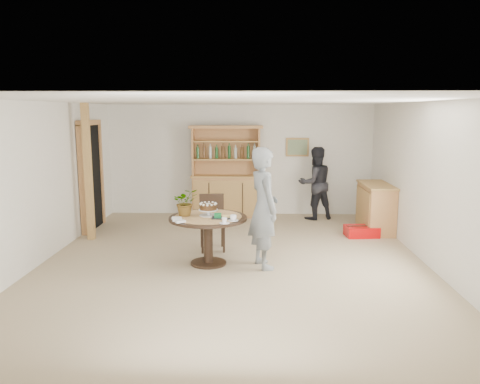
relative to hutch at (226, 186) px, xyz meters
name	(u,v)px	position (x,y,z in m)	size (l,w,h in m)	color
ground	(234,261)	(0.30, -3.24, -0.69)	(7.00, 7.00, 0.00)	#C5B087
room_shell	(234,151)	(0.30, -3.23, 1.05)	(6.04, 7.04, 2.52)	white
doorway	(91,174)	(-2.63, -1.24, 0.42)	(0.13, 1.10, 2.18)	black
pine_post	(88,173)	(-2.40, -2.04, 0.56)	(0.12, 0.12, 2.50)	tan
hutch	(226,186)	(0.00, 0.00, 0.00)	(1.62, 0.54, 2.04)	tan
sideboard	(376,207)	(3.04, -1.24, -0.22)	(0.54, 1.26, 0.94)	tan
dining_table	(208,226)	(-0.09, -3.41, -0.08)	(1.20, 1.20, 0.76)	black
dining_chair	(212,218)	(-0.10, -2.58, -0.15)	(0.48, 0.48, 0.95)	black
birthday_cake	(208,208)	(-0.09, -3.36, 0.19)	(0.30, 0.30, 0.20)	white
flower_vase	(185,202)	(-0.44, -3.36, 0.28)	(0.38, 0.33, 0.42)	#3F7233
gift_tray	(221,217)	(0.13, -3.54, 0.10)	(0.30, 0.20, 0.08)	black
coffee_cup_a	(233,218)	(0.31, -3.69, 0.11)	(0.15, 0.15, 0.09)	white
coffee_cup_b	(224,221)	(0.19, -3.86, 0.11)	(0.15, 0.15, 0.08)	white
napkins	(178,220)	(-0.50, -3.72, 0.09)	(0.24, 0.33, 0.03)	white
teen_boy	(264,208)	(0.76, -3.51, 0.23)	(0.67, 0.44, 1.83)	slate
adult_person	(315,183)	(1.96, -0.24, 0.11)	(0.77, 0.60, 1.59)	black
red_suitcase	(362,231)	(2.67, -1.70, -0.59)	(0.63, 0.45, 0.21)	red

